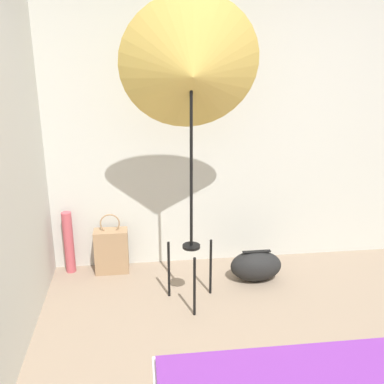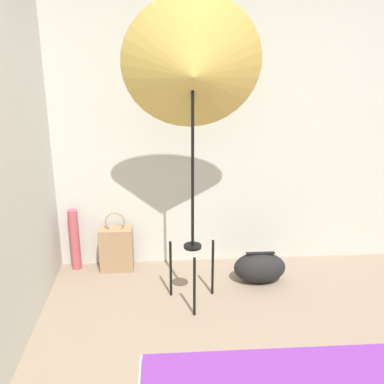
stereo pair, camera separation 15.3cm
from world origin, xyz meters
name	(u,v)px [view 1 (the left image)]	position (x,y,z in m)	size (l,w,h in m)	color
wall_back	(225,117)	(0.00, 2.14, 1.30)	(8.00, 0.05, 2.60)	beige
photo_umbrella	(191,72)	(-0.37, 1.43, 1.70)	(0.95, 0.52, 2.19)	black
tote_bag	(112,250)	(-0.99, 1.98, 0.20)	(0.28, 0.15, 0.53)	#9E7A56
duffel_bag	(256,266)	(0.20, 1.69, 0.13)	(0.43, 0.25, 0.26)	black
paper_roll	(69,242)	(-1.35, 2.02, 0.27)	(0.08, 0.08, 0.54)	#BC4C56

